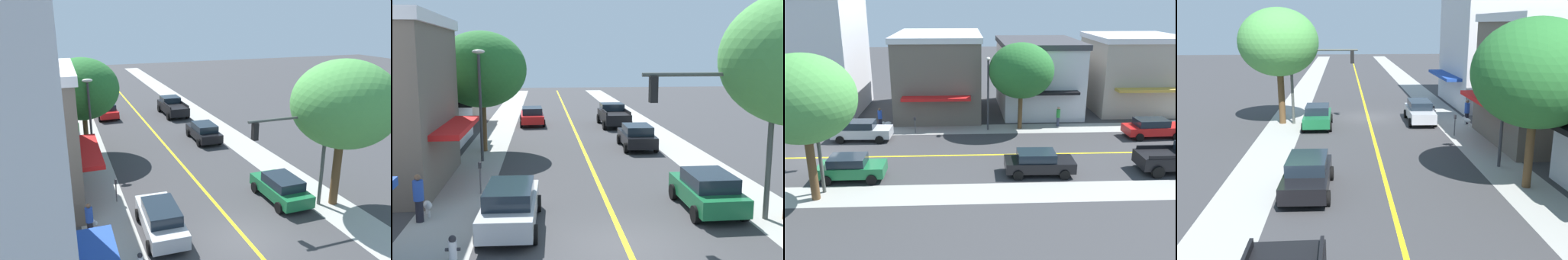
# 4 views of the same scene
# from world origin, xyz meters

# --- Properties ---
(ground_plane) EXTENTS (140.00, 140.00, 0.00)m
(ground_plane) POSITION_xyz_m (0.00, 0.00, 0.00)
(ground_plane) COLOR #38383A
(sidewalk_left) EXTENTS (2.61, 126.00, 0.01)m
(sidewalk_left) POSITION_xyz_m (-6.10, 0.00, 0.00)
(sidewalk_left) COLOR #9E9E99
(sidewalk_left) RESTS_ON ground
(road_centerline_stripe) EXTENTS (0.20, 126.00, 0.00)m
(road_centerline_stripe) POSITION_xyz_m (0.00, 0.00, 0.00)
(road_centerline_stripe) COLOR yellow
(road_centerline_stripe) RESTS_ON ground
(tan_rowhouse) EXTENTS (9.79, 8.39, 7.44)m
(tan_rowhouse) POSITION_xyz_m (-12.74, 27.03, 3.74)
(tan_rowhouse) COLOR #A39989
(tan_rowhouse) RESTS_ON ground
(street_tree_right_corner) EXTENTS (5.47, 5.47, 7.40)m
(street_tree_right_corner) POSITION_xyz_m (-6.20, 14.93, 5.07)
(street_tree_right_corner) COLOR brown
(street_tree_right_corner) RESTS_ON ground
(fire_hydrant) EXTENTS (0.44, 0.24, 0.75)m
(fire_hydrant) POSITION_xyz_m (-5.25, -0.48, 0.37)
(fire_hydrant) COLOR silver
(fire_hydrant) RESTS_ON ground
(parking_meter) EXTENTS (0.12, 0.18, 1.40)m
(parking_meter) POSITION_xyz_m (-5.28, 5.97, 0.92)
(parking_meter) COLOR #4C4C51
(parking_meter) RESTS_ON ground
(traffic_light_mast) EXTENTS (4.81, 0.32, 5.77)m
(traffic_light_mast) POSITION_xyz_m (4.00, 1.80, 3.86)
(traffic_light_mast) COLOR #474C47
(traffic_light_mast) RESTS_ON ground
(street_lamp) EXTENTS (0.70, 0.36, 6.25)m
(street_lamp) POSITION_xyz_m (-5.97, 12.13, 3.88)
(street_lamp) COLOR #38383D
(street_lamp) RESTS_ON ground
(red_sedan_left_curb) EXTENTS (2.23, 4.75, 1.53)m
(red_sedan_left_curb) POSITION_xyz_m (-3.42, 25.44, 0.80)
(red_sedan_left_curb) COLOR red
(red_sedan_left_curb) RESTS_ON ground
(green_sedan_right_curb) EXTENTS (2.05, 4.12, 1.52)m
(green_sedan_right_curb) POSITION_xyz_m (3.72, 2.94, 0.79)
(green_sedan_right_curb) COLOR #196638
(green_sedan_right_curb) RESTS_ON ground
(black_sedan_right_curb) EXTENTS (2.17, 4.46, 1.53)m
(black_sedan_right_curb) POSITION_xyz_m (3.47, 14.78, 0.80)
(black_sedan_right_curb) COLOR black
(black_sedan_right_curb) RESTS_ON ground
(silver_sedan_left_curb) EXTENTS (2.09, 4.70, 1.58)m
(silver_sedan_left_curb) POSITION_xyz_m (-3.72, 1.88, 0.82)
(silver_sedan_left_curb) COLOR #B7BABF
(silver_sedan_left_curb) RESTS_ON ground
(black_pickup_truck) EXTENTS (2.36, 5.41, 1.82)m
(black_pickup_truck) POSITION_xyz_m (3.44, 24.19, 0.92)
(black_pickup_truck) COLOR black
(black_pickup_truck) RESTS_ON ground
(pedestrian_green_shirt) EXTENTS (0.33, 0.33, 1.77)m
(pedestrian_green_shirt) POSITION_xyz_m (-6.71, 18.41, 0.94)
(pedestrian_green_shirt) COLOR #33384C
(pedestrian_green_shirt) RESTS_ON ground
(pedestrian_blue_shirt) EXTENTS (0.37, 0.37, 1.77)m
(pedestrian_blue_shirt) POSITION_xyz_m (-7.02, 2.75, 0.93)
(pedestrian_blue_shirt) COLOR black
(pedestrian_blue_shirt) RESTS_ON ground
(small_dog) EXTENTS (0.52, 0.82, 0.62)m
(small_dog) POSITION_xyz_m (-6.87, 3.33, 0.41)
(small_dog) COLOR silver
(small_dog) RESTS_ON ground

